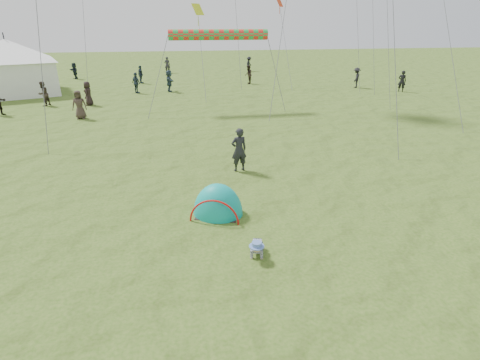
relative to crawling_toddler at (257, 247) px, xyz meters
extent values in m
plane|color=#315313|center=(-0.22, 0.12, -0.26)|extent=(140.00, 140.00, 0.00)
ellipsoid|color=teal|center=(-0.70, 2.35, -0.26)|extent=(1.82, 1.65, 1.95)
imported|color=black|center=(0.52, 5.76, 0.59)|extent=(0.69, 0.52, 1.70)
imported|color=#273742|center=(-4.79, 23.89, 0.56)|extent=(0.91, 1.00, 1.64)
imported|color=black|center=(13.86, 23.54, 0.59)|extent=(1.15, 1.26, 1.70)
imported|color=black|center=(-7.66, 19.67, 0.55)|extent=(0.64, 0.87, 1.61)
imported|color=#293B48|center=(-2.18, 24.23, 0.61)|extent=(0.73, 1.66, 1.73)
imported|color=black|center=(16.68, 21.06, 0.59)|extent=(0.74, 0.68, 1.69)
imported|color=black|center=(4.99, 27.19, 0.58)|extent=(0.81, 0.94, 1.68)
imported|color=#233040|center=(-4.83, 29.22, 0.54)|extent=(0.78, 1.02, 1.61)
imported|color=black|center=(6.87, 36.56, 0.55)|extent=(1.08, 1.20, 1.62)
imported|color=#3D3029|center=(-7.41, 15.70, 0.57)|extent=(0.82, 0.54, 1.67)
imported|color=black|center=(-11.56, 33.27, 0.53)|extent=(1.22, 1.46, 1.58)
imported|color=#28262D|center=(-2.44, 36.55, 0.61)|extent=(0.68, 0.49, 1.74)
imported|color=#352923|center=(-10.64, 19.96, 0.56)|extent=(0.90, 0.98, 1.64)
cylinder|color=red|center=(1.12, 16.98, 4.36)|extent=(6.14, 0.64, 0.64)
plane|color=red|center=(7.93, 27.91, 6.60)|extent=(0.74, 0.74, 0.61)
plane|color=#CEDE1D|center=(0.39, 24.22, 5.97)|extent=(1.03, 1.03, 0.84)
camera|label=1|loc=(-1.74, -7.67, 5.14)|focal=28.00mm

